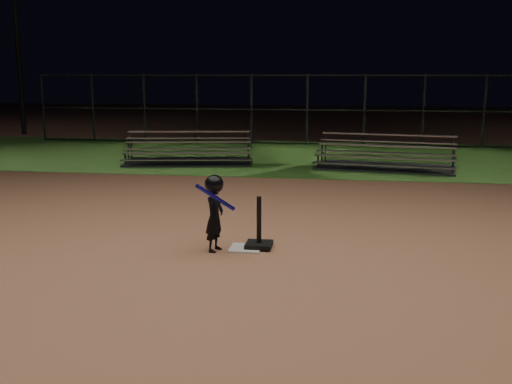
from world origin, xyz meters
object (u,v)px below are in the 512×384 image
(home_plate, at_px, (246,248))
(child_batter, at_px, (215,211))
(batting_tee, at_px, (259,238))
(bleacher_left, at_px, (189,157))
(bleacher_right, at_px, (385,162))
(light_pole_left, at_px, (14,12))

(home_plate, relative_size, child_batter, 0.40)
(batting_tee, distance_m, bleacher_left, 8.64)
(home_plate, relative_size, bleacher_right, 0.12)
(batting_tee, height_order, bleacher_left, bleacher_left)
(bleacher_left, xyz_separation_m, light_pole_left, (-8.97, 6.85, 4.77))
(batting_tee, height_order, bleacher_right, bleacher_right)
(bleacher_left, xyz_separation_m, bleacher_right, (5.48, -0.16, 0.00))
(batting_tee, xyz_separation_m, light_pole_left, (-12.19, 14.87, 4.79))
(home_plate, height_order, bleacher_right, bleacher_right)
(bleacher_right, bearing_deg, light_pole_left, 163.35)
(batting_tee, bearing_deg, light_pole_left, 129.34)
(bleacher_left, distance_m, bleacher_right, 5.48)
(home_plate, distance_m, child_batter, 0.73)
(child_batter, bearing_deg, batting_tee, -57.21)
(home_plate, distance_m, bleacher_right, 8.30)
(batting_tee, bearing_deg, bleacher_left, 111.86)
(bleacher_left, height_order, light_pole_left, light_pole_left)
(child_batter, bearing_deg, bleacher_right, -7.58)
(bleacher_left, relative_size, light_pole_left, 0.46)
(home_plate, xyz_separation_m, bleacher_right, (2.45, 7.93, 0.17))
(light_pole_left, bearing_deg, bleacher_left, -37.38)
(light_pole_left, bearing_deg, batting_tee, -50.66)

